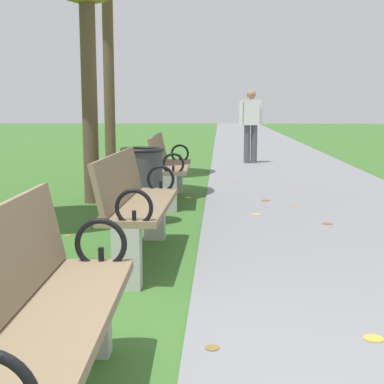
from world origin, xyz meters
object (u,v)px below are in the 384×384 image
(pedestrian_walking, at_px, (251,122))
(park_bench_1, at_px, (35,320))
(park_bench_2, at_px, (136,203))
(park_bench_3, at_px, (169,166))
(trash_bin, at_px, (143,186))

(pedestrian_walking, bearing_deg, park_bench_1, -97.47)
(park_bench_2, distance_m, park_bench_3, 2.92)
(pedestrian_walking, relative_size, trash_bin, 1.93)
(park_bench_1, relative_size, trash_bin, 1.92)
(park_bench_1, distance_m, trash_bin, 3.99)
(park_bench_1, relative_size, pedestrian_walking, 1.00)
(park_bench_1, xyz_separation_m, park_bench_2, (-0.00, 2.54, 0.00))
(park_bench_1, height_order, pedestrian_walking, pedestrian_walking)
(park_bench_1, distance_m, pedestrian_walking, 10.61)
(park_bench_3, height_order, trash_bin, park_bench_3)
(trash_bin, bearing_deg, park_bench_3, 84.30)
(pedestrian_walking, bearing_deg, trash_bin, -103.16)
(park_bench_3, distance_m, trash_bin, 1.48)
(pedestrian_walking, xyz_separation_m, trash_bin, (-1.52, -6.52, -0.50))
(park_bench_3, xyz_separation_m, pedestrian_walking, (1.38, 5.05, 0.44))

